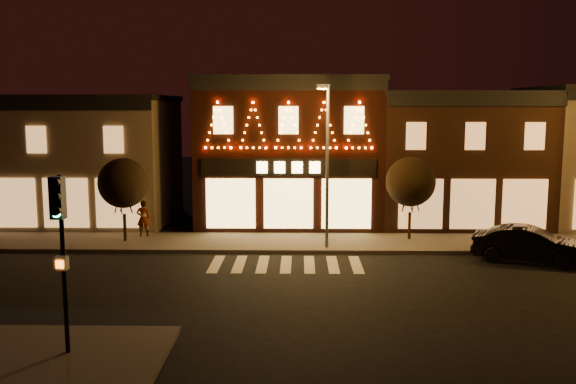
{
  "coord_description": "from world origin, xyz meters",
  "views": [
    {
      "loc": [
        0.56,
        -22.04,
        6.76
      ],
      "look_at": [
        0.08,
        4.0,
        3.13
      ],
      "focal_mm": 39.01,
      "sensor_mm": 36.0,
      "label": 1
    }
  ],
  "objects_px": {
    "streetlamp_mid": "(327,153)",
    "pedestrian": "(143,218)",
    "dark_sedan": "(529,245)",
    "traffic_signal_near": "(60,229)"
  },
  "relations": [
    {
      "from": "traffic_signal_near",
      "to": "dark_sedan",
      "type": "height_order",
      "value": "traffic_signal_near"
    },
    {
      "from": "traffic_signal_near",
      "to": "streetlamp_mid",
      "type": "distance_m",
      "value": 14.72
    },
    {
      "from": "streetlamp_mid",
      "to": "pedestrian",
      "type": "bearing_deg",
      "value": 152.0
    },
    {
      "from": "traffic_signal_near",
      "to": "dark_sedan",
      "type": "relative_size",
      "value": 1.02
    },
    {
      "from": "traffic_signal_near",
      "to": "streetlamp_mid",
      "type": "height_order",
      "value": "streetlamp_mid"
    },
    {
      "from": "streetlamp_mid",
      "to": "dark_sedan",
      "type": "xyz_separation_m",
      "value": [
        8.71,
        -1.88,
        -3.8
      ]
    },
    {
      "from": "traffic_signal_near",
      "to": "pedestrian",
      "type": "relative_size",
      "value": 2.6
    },
    {
      "from": "traffic_signal_near",
      "to": "streetlamp_mid",
      "type": "relative_size",
      "value": 0.64
    },
    {
      "from": "dark_sedan",
      "to": "pedestrian",
      "type": "height_order",
      "value": "pedestrian"
    },
    {
      "from": "streetlamp_mid",
      "to": "dark_sedan",
      "type": "height_order",
      "value": "streetlamp_mid"
    }
  ]
}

